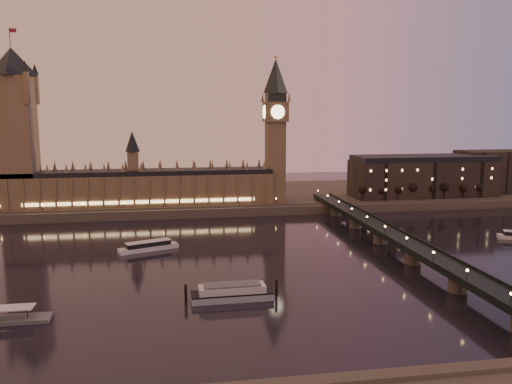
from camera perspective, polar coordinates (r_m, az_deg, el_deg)
ground at (r=241.61m, az=-4.81°, el=-7.86°), size 700.00×700.00×0.00m
far_embankment at (r=404.06m, az=-2.39°, el=-0.58°), size 560.00×130.00×6.00m
palace_of_westminster at (r=355.73m, az=-12.84°, el=0.95°), size 180.00×26.62×52.00m
victoria_tower at (r=366.53m, az=-25.75°, el=7.44°), size 31.68×31.68×118.00m
big_ben at (r=358.89m, az=2.24°, el=8.00°), size 17.68×17.68×104.00m
westminster_bridge at (r=262.98m, az=15.59°, el=-5.52°), size 13.20×260.00×15.30m
city_block at (r=421.90m, az=21.04°, el=1.87°), size 155.00×45.00×34.00m
bare_tree_0 at (r=369.34m, az=12.18°, el=0.14°), size 5.64×5.64×11.46m
bare_tree_1 at (r=374.23m, az=14.03°, el=0.18°), size 5.64×5.64×11.46m
bare_tree_2 at (r=379.50m, az=15.82°, el=0.23°), size 5.64×5.64×11.46m
bare_tree_3 at (r=385.14m, az=17.57°, el=0.27°), size 5.64×5.64×11.46m
bare_tree_4 at (r=391.13m, az=19.27°, el=0.32°), size 5.64×5.64×11.46m
bare_tree_5 at (r=397.44m, az=20.91°, el=0.36°), size 5.64×5.64×11.46m
bare_tree_6 at (r=404.08m, az=22.50°, el=0.40°), size 5.64×5.64×11.46m
bare_tree_7 at (r=411.01m, az=24.04°, el=0.44°), size 5.64×5.64×11.46m
cruise_boat_a at (r=264.41m, az=-12.19°, el=-6.07°), size 30.80×17.03×4.87m
moored_barge at (r=192.62m, az=-2.75°, el=-11.39°), size 35.81×9.36×6.56m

